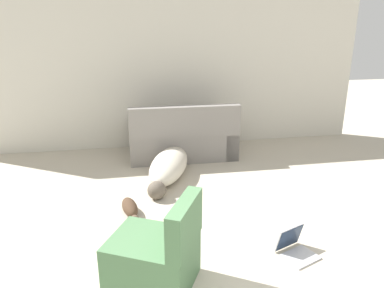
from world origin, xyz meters
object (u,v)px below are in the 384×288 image
object	(u,v)px
cat	(130,208)
side_chair	(157,256)
laptop_open	(294,245)
dog	(168,166)
couch	(182,139)

from	to	relation	value
cat	side_chair	distance (m)	1.21
laptop_open	side_chair	size ratio (longest dim) A/B	0.48
cat	laptop_open	bearing A→B (deg)	44.25
laptop_open	side_chair	distance (m)	1.31
dog	cat	bearing A→B (deg)	-10.66
dog	laptop_open	world-z (taller)	dog
couch	side_chair	xyz separation A→B (m)	(-0.66, -2.94, -0.01)
couch	side_chair	bearing A→B (deg)	78.03
cat	laptop_open	size ratio (longest dim) A/B	1.40
side_chair	dog	bearing A→B (deg)	-161.86
dog	side_chair	xyz separation A→B (m)	(-0.34, -2.10, 0.09)
dog	side_chair	bearing A→B (deg)	10.50
side_chair	couch	bearing A→B (deg)	-165.28
cat	couch	bearing A→B (deg)	142.24
cat	laptop_open	xyz separation A→B (m)	(1.48, -1.00, 0.01)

